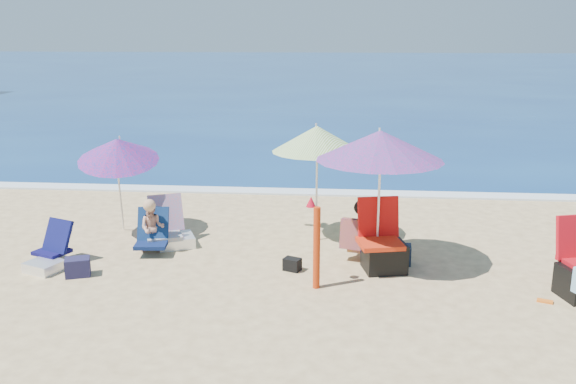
# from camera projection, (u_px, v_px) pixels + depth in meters

# --- Properties ---
(ground) EXTENTS (120.00, 120.00, 0.00)m
(ground) POSITION_uv_depth(u_px,v_px,m) (303.00, 287.00, 8.68)
(ground) COLOR #D8BC84
(ground) RESTS_ON ground
(sea) EXTENTS (120.00, 80.00, 0.12)m
(sea) POSITION_uv_depth(u_px,v_px,m) (337.00, 72.00, 52.04)
(sea) COLOR navy
(sea) RESTS_ON ground
(foam) EXTENTS (120.00, 0.50, 0.04)m
(foam) POSITION_uv_depth(u_px,v_px,m) (318.00, 192.00, 13.59)
(foam) COLOR white
(foam) RESTS_ON ground
(umbrella_turquoise) EXTENTS (2.16, 2.16, 2.12)m
(umbrella_turquoise) POSITION_uv_depth(u_px,v_px,m) (380.00, 145.00, 8.93)
(umbrella_turquoise) COLOR silver
(umbrella_turquoise) RESTS_ON ground
(umbrella_striped) EXTENTS (1.95, 1.95, 1.98)m
(umbrella_striped) POSITION_uv_depth(u_px,v_px,m) (317.00, 139.00, 10.21)
(umbrella_striped) COLOR silver
(umbrella_striped) RESTS_ON ground
(umbrella_blue) EXTENTS (1.66, 1.70, 1.86)m
(umbrella_blue) POSITION_uv_depth(u_px,v_px,m) (118.00, 150.00, 10.44)
(umbrella_blue) COLOR silver
(umbrella_blue) RESTS_ON ground
(furled_umbrella) EXTENTS (0.23, 0.24, 1.29)m
(furled_umbrella) POSITION_uv_depth(u_px,v_px,m) (316.00, 239.00, 8.50)
(furled_umbrella) COLOR #BA320D
(furled_umbrella) RESTS_ON ground
(chair_navy) EXTENTS (0.65, 0.93, 0.66)m
(chair_navy) POSITION_uv_depth(u_px,v_px,m) (49.00, 256.00, 9.37)
(chair_navy) COLOR #0D0B42
(chair_navy) RESTS_ON ground
(chair_rainbow) EXTENTS (0.89, 0.92, 0.80)m
(chair_rainbow) POSITION_uv_depth(u_px,v_px,m) (171.00, 233.00, 10.29)
(chair_rainbow) COLOR #E07C4F
(chair_rainbow) RESTS_ON ground
(camp_chair_left) EXTENTS (0.78, 0.80, 1.07)m
(camp_chair_left) POSITION_uv_depth(u_px,v_px,m) (383.00, 249.00, 9.21)
(camp_chair_left) COLOR red
(camp_chair_left) RESTS_ON ground
(person_center) EXTENTS (0.75, 0.65, 0.96)m
(person_center) POSITION_uv_depth(u_px,v_px,m) (366.00, 232.00, 9.53)
(person_center) COLOR tan
(person_center) RESTS_ON ground
(person_left) EXTENTS (0.55, 0.63, 0.91)m
(person_left) POSITION_uv_depth(u_px,v_px,m) (152.00, 228.00, 9.92)
(person_left) COLOR tan
(person_left) RESTS_ON ground
(bag_navy_a) EXTENTS (0.41, 0.35, 0.27)m
(bag_navy_a) POSITION_uv_depth(u_px,v_px,m) (78.00, 267.00, 9.04)
(bag_navy_a) COLOR #1C1A3A
(bag_navy_a) RESTS_ON ground
(bag_tan) EXTENTS (0.28, 0.22, 0.22)m
(bag_tan) POSITION_uv_depth(u_px,v_px,m) (392.00, 260.00, 9.37)
(bag_tan) COLOR tan
(bag_tan) RESTS_ON ground
(bag_navy_b) EXTENTS (0.40, 0.31, 0.29)m
(bag_navy_b) POSITION_uv_depth(u_px,v_px,m) (398.00, 254.00, 9.53)
(bag_navy_b) COLOR #182335
(bag_navy_b) RESTS_ON ground
(bag_black_b) EXTENTS (0.29, 0.25, 0.19)m
(bag_black_b) POSITION_uv_depth(u_px,v_px,m) (292.00, 264.00, 9.25)
(bag_black_b) COLOR black
(bag_black_b) RESTS_ON ground
(orange_item) EXTENTS (0.22, 0.16, 0.03)m
(orange_item) POSITION_uv_depth(u_px,v_px,m) (545.00, 301.00, 8.19)
(orange_item) COLOR orange
(orange_item) RESTS_ON ground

